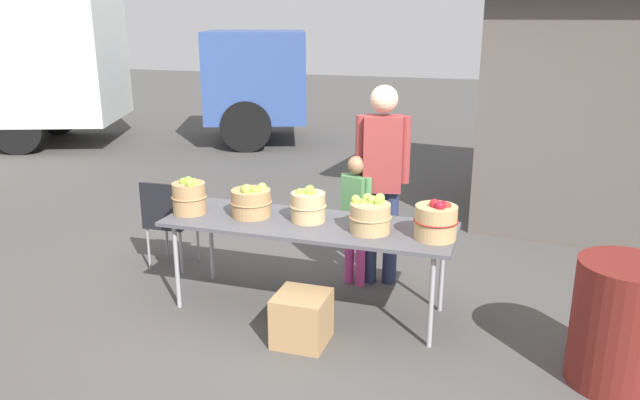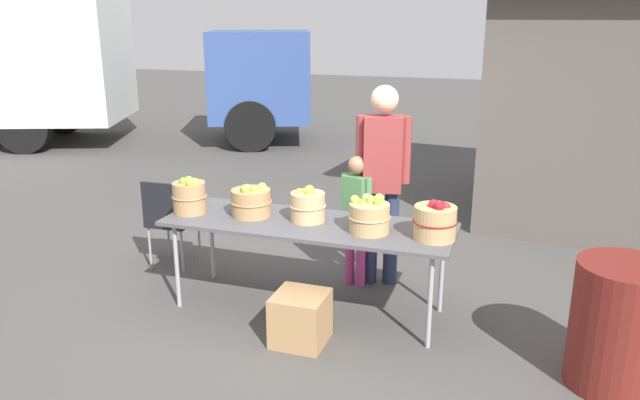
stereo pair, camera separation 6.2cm
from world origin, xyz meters
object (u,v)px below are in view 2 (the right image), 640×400
at_px(apple_basket_red_0, 435,222).
at_px(folding_chair, 169,216).
at_px(apple_basket_green_3, 369,216).
at_px(apple_basket_green_1, 251,201).
at_px(apple_basket_green_2, 308,205).
at_px(box_truck, 65,63).
at_px(trash_barrel, 621,326).
at_px(vendor_adult, 383,170).
at_px(produce_crate, 300,318).
at_px(child_customer, 356,211).
at_px(apple_basket_green_0, 189,196).
at_px(market_table, 308,227).

distance_m(apple_basket_red_0, folding_chair, 2.61).
distance_m(apple_basket_green_3, folding_chair, 2.13).
relative_size(apple_basket_green_1, apple_basket_green_2, 1.16).
height_order(box_truck, trash_barrel, box_truck).
xyz_separation_m(apple_basket_green_2, box_truck, (-6.59, 5.10, 0.61)).
height_order(apple_basket_green_3, apple_basket_red_0, apple_basket_red_0).
height_order(apple_basket_red_0, vendor_adult, vendor_adult).
bearing_deg(box_truck, apple_basket_green_3, -57.18).
relative_size(apple_basket_red_0, folding_chair, 0.38).
xyz_separation_m(apple_basket_green_2, trash_barrel, (2.27, -0.42, -0.46)).
xyz_separation_m(apple_basket_green_3, produce_crate, (-0.39, -0.46, -0.68)).
relative_size(apple_basket_green_1, child_customer, 0.29).
xyz_separation_m(box_truck, produce_crate, (6.73, -5.66, -1.30)).
bearing_deg(folding_chair, apple_basket_green_3, 165.06).
distance_m(apple_basket_green_1, box_truck, 8.00).
xyz_separation_m(child_customer, folding_chair, (-1.76, -0.19, -0.18)).
distance_m(apple_basket_green_2, box_truck, 8.36).
height_order(apple_basket_green_2, child_customer, child_customer).
relative_size(child_customer, box_truck, 0.15).
bearing_deg(apple_basket_red_0, child_customer, 139.87).
bearing_deg(apple_basket_green_2, trash_barrel, -10.49).
distance_m(apple_basket_green_2, vendor_adult, 0.82).
relative_size(apple_basket_green_2, trash_barrel, 0.35).
xyz_separation_m(apple_basket_red_0, vendor_adult, (-0.57, 0.76, 0.16)).
relative_size(apple_basket_green_0, apple_basket_green_1, 0.91).
relative_size(apple_basket_red_0, trash_barrel, 0.39).
bearing_deg(child_customer, produce_crate, 104.78).
bearing_deg(market_table, apple_basket_green_1, 177.91).
bearing_deg(apple_basket_green_1, child_customer, 38.67).
xyz_separation_m(market_table, apple_basket_green_2, (-0.01, 0.04, 0.17)).
distance_m(apple_basket_green_1, apple_basket_green_2, 0.48).
xyz_separation_m(market_table, trash_barrel, (2.25, -0.38, -0.29)).
relative_size(apple_basket_red_0, box_truck, 0.04).
distance_m(apple_basket_green_0, apple_basket_green_3, 1.52).
bearing_deg(apple_basket_green_0, apple_basket_green_3, 0.47).
bearing_deg(apple_basket_green_3, box_truck, 143.84).
distance_m(apple_basket_green_2, folding_chair, 1.61).
relative_size(apple_basket_green_1, vendor_adult, 0.19).
height_order(vendor_adult, produce_crate, vendor_adult).
height_order(market_table, folding_chair, folding_chair).
distance_m(apple_basket_green_0, vendor_adult, 1.64).
bearing_deg(folding_chair, apple_basket_green_2, 164.29).
relative_size(market_table, apple_basket_green_0, 7.48).
bearing_deg(produce_crate, trash_barrel, 3.82).
height_order(apple_basket_green_0, apple_basket_red_0, apple_basket_green_0).
distance_m(apple_basket_green_0, box_truck, 7.67).
bearing_deg(child_customer, box_truck, -13.53).
height_order(vendor_adult, box_truck, box_truck).
relative_size(trash_barrel, produce_crate, 2.22).
height_order(apple_basket_green_1, folding_chair, apple_basket_green_1).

